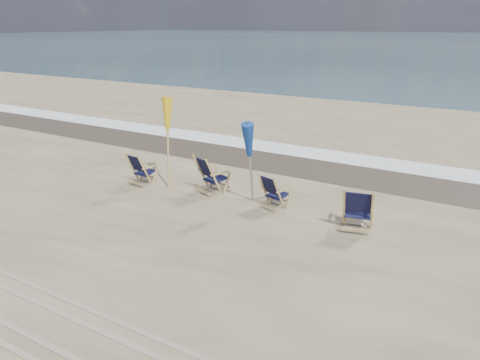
{
  "coord_description": "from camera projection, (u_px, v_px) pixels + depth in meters",
  "views": [
    {
      "loc": [
        5.16,
        -6.38,
        4.27
      ],
      "look_at": [
        0.0,
        2.2,
        0.9
      ],
      "focal_mm": 35.0,
      "sensor_mm": 36.0,
      "label": 1
    }
  ],
  "objects": [
    {
      "name": "beach_chair_3",
      "position": [
        372.0,
        212.0,
        9.79
      ],
      "size": [
        0.81,
        0.87,
        1.03
      ],
      "primitive_type": null,
      "rotation": [
        0.0,
        0.0,
        3.36
      ],
      "color": "black",
      "rests_on": "ground"
    },
    {
      "name": "wet_sand_strip",
      "position": [
        316.0,
        167.0,
        14.59
      ],
      "size": [
        200.0,
        2.6,
        0.0
      ],
      "primitive_type": "cube",
      "color": "#42362A",
      "rests_on": "ground"
    },
    {
      "name": "surf_foam",
      "position": [
        333.0,
        156.0,
        15.8
      ],
      "size": [
        200.0,
        1.4,
        0.01
      ],
      "primitive_type": "cube",
      "color": "silver",
      "rests_on": "ground"
    },
    {
      "name": "beach_chair_2",
      "position": [
        278.0,
        194.0,
        11.0
      ],
      "size": [
        0.73,
        0.78,
        0.89
      ],
      "primitive_type": null,
      "rotation": [
        0.0,
        0.0,
        2.84
      ],
      "color": "black",
      "rests_on": "ground"
    },
    {
      "name": "beach_chair_1",
      "position": [
        213.0,
        177.0,
        11.94
      ],
      "size": [
        0.9,
        0.95,
        1.05
      ],
      "primitive_type": null,
      "rotation": [
        0.0,
        0.0,
        2.77
      ],
      "color": "black",
      "rests_on": "ground"
    },
    {
      "name": "umbrella_blue",
      "position": [
        251.0,
        139.0,
        11.03
      ],
      "size": [
        0.3,
        0.3,
        2.19
      ],
      "color": "#A5A5AD",
      "rests_on": "ground"
    },
    {
      "name": "umbrella_yellow",
      "position": [
        167.0,
        119.0,
        12.29
      ],
      "size": [
        0.3,
        0.3,
        2.42
      ],
      "color": "tan",
      "rests_on": "ground"
    },
    {
      "name": "tire_tracks",
      "position": [
        63.0,
        332.0,
        6.79
      ],
      "size": [
        80.0,
        1.3,
        0.01
      ],
      "primitive_type": null,
      "color": "gray",
      "rests_on": "ground"
    },
    {
      "name": "beach_chair_0",
      "position": [
        144.0,
        171.0,
        12.66
      ],
      "size": [
        0.67,
        0.74,
        0.94
      ],
      "primitive_type": null,
      "rotation": [
        0.0,
        0.0,
        3.02
      ],
      "color": "black",
      "rests_on": "ground"
    }
  ]
}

